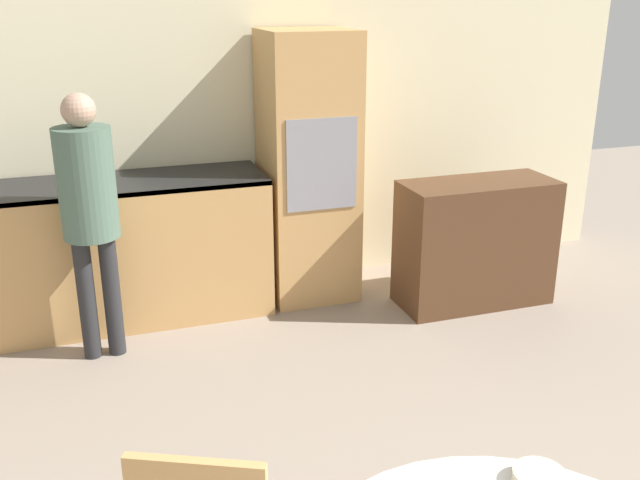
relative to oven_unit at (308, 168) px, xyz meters
The scene contains 6 objects.
wall_back 0.74m from the oven_unit, 147.80° to the left, with size 6.26×0.05×2.60m.
kitchen_counter 1.64m from the oven_unit, behind, with size 2.48×0.60×0.93m.
oven_unit is the anchor object (origin of this frame).
sideboard 1.25m from the oven_unit, 26.83° to the right, with size 1.05×0.45×0.87m.
person_standing 1.53m from the oven_unit, 160.79° to the right, with size 0.32×0.32×1.56m.
bowl_far 3.15m from the oven_unit, 95.70° to the right, with size 0.15×0.15×0.04m.
Camera 1 is at (-0.91, 0.12, 2.08)m, focal length 40.00 mm.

